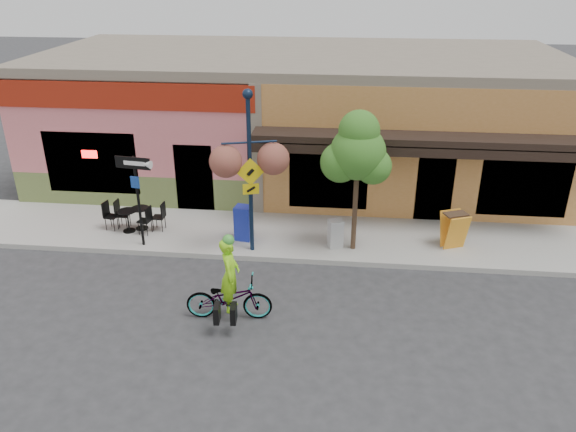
{
  "coord_description": "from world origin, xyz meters",
  "views": [
    {
      "loc": [
        1.65,
        -12.64,
        7.5
      ],
      "look_at": [
        0.26,
        0.5,
        1.4
      ],
      "focal_mm": 35.0,
      "sensor_mm": 36.0,
      "label": 1
    }
  ],
  "objects_px": {
    "building": "(301,115)",
    "bicycle": "(229,298)",
    "newspaper_box_blue": "(244,223)",
    "street_tree": "(356,182)",
    "cyclist_rider": "(231,284)",
    "lamp_post": "(250,174)",
    "newspaper_box_grey": "(336,233)",
    "one_way_sign": "(139,202)"
  },
  "relations": [
    {
      "from": "one_way_sign",
      "to": "street_tree",
      "type": "height_order",
      "value": "street_tree"
    },
    {
      "from": "newspaper_box_blue",
      "to": "newspaper_box_grey",
      "type": "relative_size",
      "value": 1.25
    },
    {
      "from": "building",
      "to": "cyclist_rider",
      "type": "bearing_deg",
      "value": -94.44
    },
    {
      "from": "street_tree",
      "to": "newspaper_box_grey",
      "type": "bearing_deg",
      "value": 173.78
    },
    {
      "from": "newspaper_box_grey",
      "to": "street_tree",
      "type": "distance_m",
      "value": 1.65
    },
    {
      "from": "bicycle",
      "to": "lamp_post",
      "type": "relative_size",
      "value": 0.44
    },
    {
      "from": "building",
      "to": "cyclist_rider",
      "type": "xyz_separation_m",
      "value": [
        -0.75,
        -9.63,
        -1.37
      ]
    },
    {
      "from": "bicycle",
      "to": "one_way_sign",
      "type": "xyz_separation_m",
      "value": [
        -3.07,
        3.0,
        0.94
      ]
    },
    {
      "from": "cyclist_rider",
      "to": "bicycle",
      "type": "bearing_deg",
      "value": 85.56
    },
    {
      "from": "newspaper_box_blue",
      "to": "street_tree",
      "type": "bearing_deg",
      "value": 4.86
    },
    {
      "from": "building",
      "to": "newspaper_box_grey",
      "type": "distance_m",
      "value": 6.59
    },
    {
      "from": "cyclist_rider",
      "to": "lamp_post",
      "type": "height_order",
      "value": "lamp_post"
    },
    {
      "from": "bicycle",
      "to": "cyclist_rider",
      "type": "xyz_separation_m",
      "value": [
        0.05,
        0.0,
        0.37
      ]
    },
    {
      "from": "lamp_post",
      "to": "street_tree",
      "type": "bearing_deg",
      "value": -8.13
    },
    {
      "from": "one_way_sign",
      "to": "newspaper_box_blue",
      "type": "bearing_deg",
      "value": 21.19
    },
    {
      "from": "cyclist_rider",
      "to": "one_way_sign",
      "type": "distance_m",
      "value": 4.36
    },
    {
      "from": "cyclist_rider",
      "to": "lamp_post",
      "type": "xyz_separation_m",
      "value": [
        -0.02,
        3.03,
        1.5
      ]
    },
    {
      "from": "lamp_post",
      "to": "one_way_sign",
      "type": "bearing_deg",
      "value": 165.03
    },
    {
      "from": "bicycle",
      "to": "one_way_sign",
      "type": "height_order",
      "value": "one_way_sign"
    },
    {
      "from": "cyclist_rider",
      "to": "newspaper_box_blue",
      "type": "bearing_deg",
      "value": 1.27
    },
    {
      "from": "newspaper_box_grey",
      "to": "cyclist_rider",
      "type": "bearing_deg",
      "value": -141.69
    },
    {
      "from": "bicycle",
      "to": "newspaper_box_grey",
      "type": "relative_size",
      "value": 2.42
    },
    {
      "from": "lamp_post",
      "to": "newspaper_box_grey",
      "type": "height_order",
      "value": "lamp_post"
    },
    {
      "from": "cyclist_rider",
      "to": "street_tree",
      "type": "distance_m",
      "value": 4.54
    },
    {
      "from": "newspaper_box_blue",
      "to": "newspaper_box_grey",
      "type": "height_order",
      "value": "newspaper_box_blue"
    },
    {
      "from": "cyclist_rider",
      "to": "newspaper_box_grey",
      "type": "xyz_separation_m",
      "value": [
        2.25,
        3.45,
        -0.32
      ]
    },
    {
      "from": "building",
      "to": "street_tree",
      "type": "relative_size",
      "value": 4.61
    },
    {
      "from": "one_way_sign",
      "to": "street_tree",
      "type": "xyz_separation_m",
      "value": [
        5.86,
        0.4,
        0.67
      ]
    },
    {
      "from": "building",
      "to": "lamp_post",
      "type": "relative_size",
      "value": 4.09
    },
    {
      "from": "building",
      "to": "newspaper_box_blue",
      "type": "relative_size",
      "value": 18.06
    },
    {
      "from": "one_way_sign",
      "to": "newspaper_box_grey",
      "type": "relative_size",
      "value": 3.24
    },
    {
      "from": "lamp_post",
      "to": "bicycle",
      "type": "bearing_deg",
      "value": -106.06
    },
    {
      "from": "newspaper_box_grey",
      "to": "newspaper_box_blue",
      "type": "bearing_deg",
      "value": 157.08
    },
    {
      "from": "street_tree",
      "to": "lamp_post",
      "type": "bearing_deg",
      "value": -172.55
    },
    {
      "from": "building",
      "to": "bicycle",
      "type": "relative_size",
      "value": 9.34
    },
    {
      "from": "newspaper_box_blue",
      "to": "cyclist_rider",
      "type": "bearing_deg",
      "value": -74.76
    },
    {
      "from": "lamp_post",
      "to": "street_tree",
      "type": "xyz_separation_m",
      "value": [
        2.77,
        0.36,
        -0.25
      ]
    },
    {
      "from": "one_way_sign",
      "to": "newspaper_box_blue",
      "type": "xyz_separation_m",
      "value": [
        2.75,
        0.65,
        -0.8
      ]
    },
    {
      "from": "street_tree",
      "to": "newspaper_box_blue",
      "type": "bearing_deg",
      "value": 175.33
    },
    {
      "from": "one_way_sign",
      "to": "newspaper_box_blue",
      "type": "relative_size",
      "value": 2.59
    },
    {
      "from": "bicycle",
      "to": "newspaper_box_blue",
      "type": "xyz_separation_m",
      "value": [
        -0.31,
        3.65,
        0.14
      ]
    },
    {
      "from": "one_way_sign",
      "to": "street_tree",
      "type": "distance_m",
      "value": 5.91
    }
  ]
}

